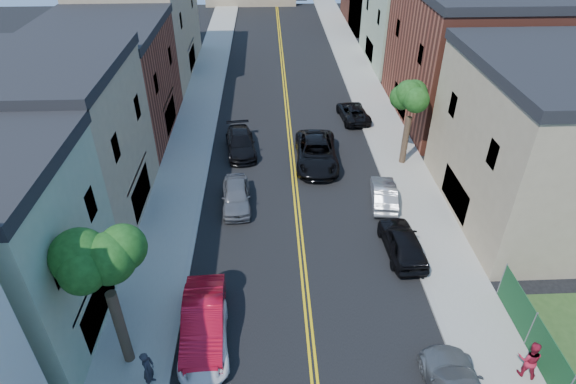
{
  "coord_description": "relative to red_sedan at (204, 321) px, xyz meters",
  "views": [
    {
      "loc": [
        -1.63,
        0.87,
        17.59
      ],
      "look_at": [
        -0.63,
        23.74,
        2.0
      ],
      "focal_mm": 29.52,
      "sensor_mm": 36.0,
      "label": 1
    }
  ],
  "objects": [
    {
      "name": "sidewalk_left",
      "position": [
        -3.11,
        24.69,
        -0.79
      ],
      "size": [
        3.2,
        100.0,
        0.15
      ],
      "primitive_type": "cube",
      "color": "gray",
      "rests_on": "ground"
    },
    {
      "name": "sidewalk_right",
      "position": [
        12.69,
        24.69,
        -0.79
      ],
      "size": [
        3.2,
        100.0,
        0.15
      ],
      "primitive_type": "cube",
      "color": "gray",
      "rests_on": "ground"
    },
    {
      "name": "curb_left",
      "position": [
        -1.36,
        24.69,
        -0.79
      ],
      "size": [
        0.3,
        100.0,
        0.15
      ],
      "primitive_type": "cube",
      "color": "gray",
      "rests_on": "ground"
    },
    {
      "name": "curb_right",
      "position": [
        10.94,
        24.69,
        -0.79
      ],
      "size": [
        0.3,
        100.0,
        0.15
      ],
      "primitive_type": "cube",
      "color": "gray",
      "rests_on": "ground"
    },
    {
      "name": "bldg_left_tan_near",
      "position": [
        -9.21,
        9.69,
        3.64
      ],
      "size": [
        9.0,
        10.0,
        9.0
      ],
      "primitive_type": "cube",
      "color": "#998466",
      "rests_on": "ground"
    },
    {
      "name": "bldg_left_brick",
      "position": [
        -9.21,
        20.69,
        3.14
      ],
      "size": [
        9.0,
        12.0,
        8.0
      ],
      "primitive_type": "cube",
      "color": "brown",
      "rests_on": "ground"
    },
    {
      "name": "bldg_left_tan_far",
      "position": [
        -9.21,
        34.69,
        3.89
      ],
      "size": [
        9.0,
        16.0,
        9.5
      ],
      "primitive_type": "cube",
      "color": "#998466",
      "rests_on": "ground"
    },
    {
      "name": "bldg_right_tan",
      "position": [
        18.79,
        8.69,
        3.64
      ],
      "size": [
        9.0,
        12.0,
        9.0
      ],
      "primitive_type": "cube",
      "color": "#998466",
      "rests_on": "ground"
    },
    {
      "name": "bldg_right_brick",
      "position": [
        18.79,
        22.69,
        4.14
      ],
      "size": [
        9.0,
        14.0,
        10.0
      ],
      "primitive_type": "cube",
      "color": "brown",
      "rests_on": "ground"
    },
    {
      "name": "bldg_right_palegrn",
      "position": [
        18.79,
        36.69,
        3.39
      ],
      "size": [
        9.0,
        12.0,
        8.5
      ],
      "primitive_type": "cube",
      "color": "gray",
      "rests_on": "ground"
    },
    {
      "name": "tree_left_mid",
      "position": [
        -3.09,
        -1.3,
        5.72
      ],
      "size": [
        5.2,
        5.2,
        9.29
      ],
      "color": "#39291C",
      "rests_on": "sidewalk_left"
    },
    {
      "name": "tree_right_far",
      "position": [
        12.71,
        14.7,
        4.9
      ],
      "size": [
        4.4,
        4.4,
        8.03
      ],
      "color": "#39291C",
      "rests_on": "sidewalk_right"
    },
    {
      "name": "red_sedan",
      "position": [
        0.0,
        0.0,
        0.0
      ],
      "size": [
        2.08,
        5.31,
        1.72
      ],
      "primitive_type": "imported",
      "rotation": [
        0.0,
        0.0,
        0.05
      ],
      "color": "red",
      "rests_on": "ground"
    },
    {
      "name": "white_pickup",
      "position": [
        0.06,
        -0.79,
        -0.22
      ],
      "size": [
        2.54,
        4.78,
        1.28
      ],
      "primitive_type": "imported",
      "rotation": [
        0.0,
        0.0,
        0.09
      ],
      "color": "white",
      "rests_on": "ground"
    },
    {
      "name": "grey_car_left",
      "position": [
        0.99,
        10.02,
        -0.12
      ],
      "size": [
        2.03,
        4.47,
        1.49
      ],
      "primitive_type": "imported",
      "rotation": [
        0.0,
        0.0,
        0.06
      ],
      "color": "#585A5F",
      "rests_on": "ground"
    },
    {
      "name": "black_car_left",
      "position": [
        0.99,
        16.95,
        -0.13
      ],
      "size": [
        2.68,
        5.27,
        1.47
      ],
      "primitive_type": "imported",
      "rotation": [
        0.0,
        0.0,
        0.13
      ],
      "color": "black",
      "rests_on": "ground"
    },
    {
      "name": "black_car_right",
      "position": [
        10.29,
        5.08,
        -0.07
      ],
      "size": [
        2.07,
        4.71,
        1.58
      ],
      "primitive_type": "imported",
      "rotation": [
        0.0,
        0.0,
        3.19
      ],
      "color": "black",
      "rests_on": "ground"
    },
    {
      "name": "silver_car_right",
      "position": [
        10.29,
        9.89,
        -0.18
      ],
      "size": [
        1.95,
        4.26,
        1.35
      ],
      "primitive_type": "imported",
      "rotation": [
        0.0,
        0.0,
        3.01
      ],
      "color": "#9A9CA2",
      "rests_on": "ground"
    },
    {
      "name": "dark_car_right_far",
      "position": [
        10.29,
        22.2,
        -0.21
      ],
      "size": [
        2.59,
        4.85,
        1.29
      ],
      "primitive_type": "imported",
      "rotation": [
        0.0,
        0.0,
        3.24
      ],
      "color": "black",
      "rests_on": "ground"
    },
    {
      "name": "black_suv_lane",
      "position": [
        6.48,
        14.99,
        0.01
      ],
      "size": [
        3.13,
        6.39,
        1.75
      ],
      "primitive_type": "imported",
      "rotation": [
        0.0,
        0.0,
        -0.04
      ],
      "color": "black",
      "rests_on": "ground"
    },
    {
      "name": "pedestrian_left",
      "position": [
        -1.91,
        -2.58,
        0.23
      ],
      "size": [
        0.47,
        0.7,
        1.88
      ],
      "primitive_type": "imported",
      "rotation": [
        0.0,
        0.0,
        1.54
      ],
      "color": "#24232B",
      "rests_on": "sidewalk_left"
    },
    {
      "name": "pedestrian_right",
      "position": [
        13.54,
        -2.78,
        0.23
      ],
      "size": [
        1.13,
        1.03,
        1.88
      ],
      "primitive_type": "imported",
      "rotation": [
        0.0,
        0.0,
        2.71
      ],
      "color": "maroon",
      "rests_on": "sidewalk_right"
    }
  ]
}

